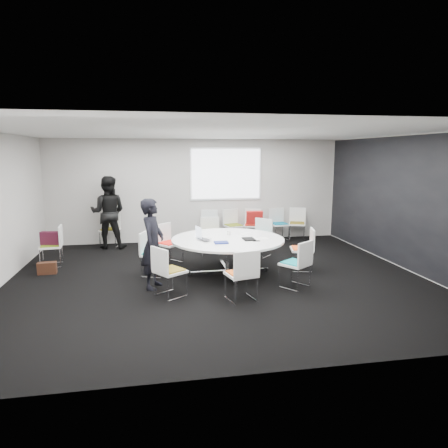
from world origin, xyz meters
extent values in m
cube|color=black|center=(0.00, 0.00, -0.02)|extent=(8.00, 7.00, 0.04)
cube|color=white|center=(0.00, 0.00, 2.82)|extent=(8.00, 7.00, 0.04)
cube|color=#ACA7A2|center=(0.00, 3.52, 1.40)|extent=(8.00, 0.04, 2.80)
cube|color=#ACA7A2|center=(0.00, -3.52, 1.40)|extent=(8.00, 0.04, 2.80)
cube|color=#ACA7A2|center=(4.02, 0.00, 1.40)|extent=(0.04, 7.00, 2.80)
cube|color=black|center=(3.99, 0.00, 1.40)|extent=(0.01, 6.94, 2.74)
cube|color=silver|center=(0.25, 0.26, 0.04)|extent=(0.90, 0.90, 0.08)
cylinder|color=silver|center=(0.25, 0.26, 0.36)|extent=(0.10, 0.10, 0.65)
cylinder|color=white|center=(0.25, 0.26, 0.71)|extent=(2.25, 2.25, 0.04)
cube|color=white|center=(0.80, 3.46, 1.85)|extent=(1.90, 0.03, 1.35)
cube|color=silver|center=(1.81, 0.23, 0.21)|extent=(0.51, 0.51, 0.42)
cube|color=white|center=(1.81, 0.23, 0.44)|extent=(0.54, 0.55, 0.04)
cube|color=#D54715|center=(1.81, 0.23, 0.47)|extent=(0.46, 0.48, 0.03)
cube|color=white|center=(2.02, 0.18, 0.67)|extent=(0.14, 0.46, 0.42)
cube|color=silver|center=(1.24, 1.49, 0.21)|extent=(0.59, 0.59, 0.42)
cube|color=white|center=(1.24, 1.49, 0.44)|extent=(0.64, 0.64, 0.04)
cube|color=#0B7D7F|center=(1.24, 1.49, 0.47)|extent=(0.55, 0.55, 0.03)
cube|color=white|center=(1.39, 1.64, 0.67)|extent=(0.35, 0.35, 0.42)
cube|color=silver|center=(0.14, 1.88, 0.21)|extent=(0.44, 0.44, 0.42)
cube|color=white|center=(0.14, 1.88, 0.44)|extent=(0.48, 0.46, 0.04)
cube|color=olive|center=(0.14, 1.88, 0.47)|extent=(0.42, 0.40, 0.03)
cube|color=white|center=(0.15, 2.09, 0.67)|extent=(0.46, 0.06, 0.42)
cube|color=silver|center=(-0.87, 1.22, 0.21)|extent=(0.59, 0.59, 0.42)
cube|color=white|center=(-0.87, 1.22, 0.44)|extent=(0.64, 0.63, 0.04)
cube|color=red|center=(-0.87, 1.22, 0.47)|extent=(0.55, 0.55, 0.03)
cube|color=white|center=(-1.01, 1.38, 0.67)|extent=(0.37, 0.33, 0.42)
cube|color=silver|center=(-1.21, 0.38, 0.21)|extent=(0.54, 0.54, 0.42)
cube|color=white|center=(-1.21, 0.38, 0.44)|extent=(0.58, 0.59, 0.04)
cube|color=#098680|center=(-1.21, 0.38, 0.47)|extent=(0.50, 0.51, 0.03)
cube|color=white|center=(-1.41, 0.46, 0.67)|extent=(0.20, 0.44, 0.42)
cube|color=silver|center=(-0.95, -0.86, 0.21)|extent=(0.58, 0.58, 0.42)
cube|color=white|center=(-0.95, -0.86, 0.44)|extent=(0.62, 0.63, 0.04)
cube|color=brown|center=(-0.95, -0.86, 0.47)|extent=(0.54, 0.54, 0.03)
cube|color=white|center=(-1.13, -0.98, 0.67)|extent=(0.29, 0.40, 0.42)
cube|color=silver|center=(0.19, -1.25, 0.21)|extent=(0.51, 0.51, 0.42)
cube|color=white|center=(0.19, -1.25, 0.44)|extent=(0.55, 0.53, 0.04)
cube|color=#D05112|center=(0.19, -1.25, 0.47)|extent=(0.48, 0.46, 0.03)
cube|color=white|center=(0.24, -1.45, 0.67)|extent=(0.46, 0.14, 0.42)
cube|color=silver|center=(1.29, -0.80, 0.21)|extent=(0.59, 0.59, 0.42)
cube|color=white|center=(1.29, -0.80, 0.44)|extent=(0.63, 0.63, 0.04)
cube|color=#0C7C85|center=(1.29, -0.80, 0.47)|extent=(0.55, 0.54, 0.03)
cube|color=white|center=(1.42, -0.97, 0.67)|extent=(0.39, 0.30, 0.42)
cube|color=silver|center=(0.28, 3.14, 0.21)|extent=(0.48, 0.48, 0.42)
cube|color=white|center=(0.28, 3.14, 0.44)|extent=(0.52, 0.51, 0.04)
cube|color=#096281|center=(0.28, 3.14, 0.47)|extent=(0.46, 0.44, 0.03)
cube|color=white|center=(0.31, 3.35, 0.67)|extent=(0.46, 0.11, 0.42)
cube|color=silver|center=(0.96, 3.15, 0.21)|extent=(0.51, 0.51, 0.42)
cube|color=white|center=(0.96, 3.15, 0.44)|extent=(0.56, 0.54, 0.04)
cube|color=#5D6914|center=(0.96, 3.15, 0.47)|extent=(0.48, 0.47, 0.03)
cube|color=white|center=(0.91, 3.35, 0.67)|extent=(0.45, 0.15, 0.42)
cube|color=silver|center=(1.49, 3.13, 0.21)|extent=(0.53, 0.53, 0.42)
cube|color=white|center=(1.49, 3.13, 0.44)|extent=(0.57, 0.56, 0.04)
cube|color=red|center=(1.49, 3.13, 0.47)|extent=(0.49, 0.48, 0.03)
cube|color=white|center=(1.55, 3.33, 0.67)|extent=(0.45, 0.17, 0.42)
cube|color=silver|center=(2.27, 3.15, 0.21)|extent=(0.47, 0.47, 0.42)
cube|color=white|center=(2.27, 3.15, 0.44)|extent=(0.51, 0.50, 0.04)
cube|color=#075E7D|center=(2.27, 3.15, 0.47)|extent=(0.45, 0.43, 0.03)
cube|color=white|center=(2.24, 3.36, 0.67)|extent=(0.46, 0.10, 0.42)
cube|color=silver|center=(2.80, 3.15, 0.21)|extent=(0.55, 0.55, 0.42)
cube|color=white|center=(2.80, 3.15, 0.44)|extent=(0.59, 0.58, 0.04)
cube|color=brown|center=(2.80, 3.15, 0.47)|extent=(0.51, 0.50, 0.03)
cube|color=white|center=(2.87, 3.34, 0.67)|extent=(0.44, 0.21, 0.42)
cube|color=silver|center=(-3.40, 1.46, 0.21)|extent=(0.46, 0.46, 0.42)
cube|color=white|center=(-3.40, 1.46, 0.44)|extent=(0.48, 0.50, 0.04)
cube|color=#647916|center=(-3.40, 1.46, 0.47)|extent=(0.42, 0.44, 0.03)
cube|color=white|center=(-3.19, 1.48, 0.67)|extent=(0.08, 0.46, 0.42)
cube|color=silver|center=(-2.35, 3.15, 0.21)|extent=(0.50, 0.50, 0.42)
cube|color=white|center=(-2.35, 3.15, 0.44)|extent=(0.55, 0.53, 0.04)
cube|color=olive|center=(-2.35, 3.15, 0.47)|extent=(0.47, 0.46, 0.03)
cube|color=white|center=(-2.30, 3.35, 0.67)|extent=(0.46, 0.14, 0.42)
imported|color=black|center=(-1.23, -0.36, 0.82)|extent=(0.56, 0.69, 1.63)
imported|color=black|center=(-2.35, 3.00, 0.93)|extent=(0.97, 0.80, 1.85)
imported|color=#333338|center=(-0.20, 0.18, 0.74)|extent=(0.37, 0.43, 0.03)
cube|color=silver|center=(-0.33, 0.33, 0.86)|extent=(0.09, 0.29, 0.22)
cube|color=black|center=(0.64, 0.08, 0.74)|extent=(0.22, 0.30, 0.02)
cube|color=navy|center=(0.05, -0.15, 0.74)|extent=(0.26, 0.20, 0.03)
cube|color=white|center=(0.72, 0.62, 0.73)|extent=(0.36, 0.36, 0.00)
cube|color=white|center=(0.90, 0.11, 0.73)|extent=(0.33, 0.26, 0.00)
cylinder|color=white|center=(0.34, 0.61, 0.78)|extent=(0.08, 0.08, 0.09)
cube|color=black|center=(0.75, -0.09, 0.73)|extent=(0.14, 0.07, 0.01)
cube|color=#421122|center=(-3.40, 1.46, 0.62)|extent=(0.42, 0.21, 0.28)
cube|color=#341B10|center=(-3.36, 0.87, 0.12)|extent=(0.37, 0.18, 0.24)
cube|color=#B21815|center=(1.49, 2.92, 0.70)|extent=(0.45, 0.20, 0.36)
camera|label=1|loc=(-1.19, -7.44, 2.41)|focal=32.00mm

